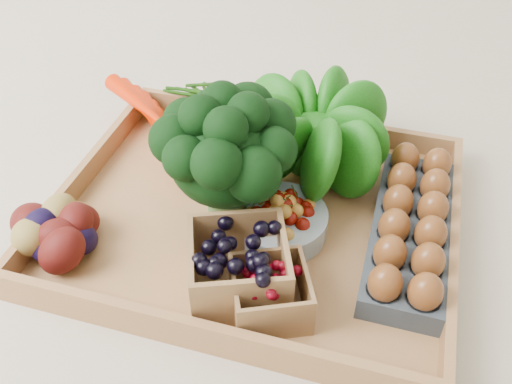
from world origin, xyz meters
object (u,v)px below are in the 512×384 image
(tray, at_px, (256,219))
(cherry_bowl, at_px, (279,222))
(broccoli, at_px, (227,180))
(egg_carton, at_px, (410,233))

(tray, bearing_deg, cherry_bowl, -28.80)
(tray, bearing_deg, broccoli, -150.79)
(tray, bearing_deg, egg_carton, 2.16)
(cherry_bowl, height_order, egg_carton, cherry_bowl)
(broccoli, distance_m, cherry_bowl, 0.09)
(cherry_bowl, bearing_deg, egg_carton, 9.63)
(broccoli, distance_m, egg_carton, 0.26)
(broccoli, height_order, egg_carton, broccoli)
(broccoli, xyz_separation_m, egg_carton, (0.25, 0.03, -0.06))
(broccoli, height_order, cherry_bowl, broccoli)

